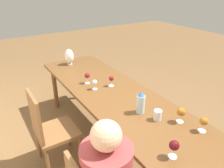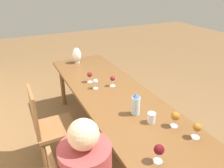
{
  "view_description": "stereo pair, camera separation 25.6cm",
  "coord_description": "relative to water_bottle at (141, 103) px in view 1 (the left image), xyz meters",
  "views": [
    {
      "loc": [
        -1.72,
        1.23,
        1.98
      ],
      "look_at": [
        0.24,
        0.0,
        0.87
      ],
      "focal_mm": 35.0,
      "sensor_mm": 36.0,
      "label": 1
    },
    {
      "loc": [
        -1.84,
        1.01,
        1.98
      ],
      "look_at": [
        0.24,
        0.0,
        0.87
      ],
      "focal_mm": 35.0,
      "sensor_mm": 36.0,
      "label": 2
    }
  ],
  "objects": [
    {
      "name": "wine_glass_2",
      "position": [
        -0.53,
        -0.27,
        -0.01
      ],
      "size": [
        0.07,
        0.07,
        0.14
      ],
      "color": "silver",
      "rests_on": "dining_table"
    },
    {
      "name": "wine_glass_4",
      "position": [
        -0.33,
        -0.21,
        -0.01
      ],
      "size": [
        0.08,
        0.08,
        0.15
      ],
      "color": "silver",
      "rests_on": "dining_table"
    },
    {
      "name": "wine_glass_1",
      "position": [
        -0.61,
        0.18,
        -0.01
      ],
      "size": [
        0.08,
        0.08,
        0.15
      ],
      "color": "silver",
      "rests_on": "dining_table"
    },
    {
      "name": "chair_far",
      "position": [
        0.59,
        0.78,
        -0.38
      ],
      "size": [
        0.44,
        0.44,
        0.95
      ],
      "color": "brown",
      "rests_on": "ground_plane"
    },
    {
      "name": "vase",
      "position": [
        1.67,
        0.07,
        0.01
      ],
      "size": [
        0.14,
        0.14,
        0.24
      ],
      "color": "silver",
      "rests_on": "dining_table"
    },
    {
      "name": "water_tumbler",
      "position": [
        -0.19,
        -0.06,
        -0.06
      ],
      "size": [
        0.08,
        0.08,
        0.1
      ],
      "color": "silver",
      "rests_on": "dining_table"
    },
    {
      "name": "wine_glass_0",
      "position": [
        0.9,
        0.14,
        -0.01
      ],
      "size": [
        0.07,
        0.07,
        0.14
      ],
      "color": "silver",
      "rests_on": "dining_table"
    },
    {
      "name": "dining_table",
      "position": [
        0.3,
        -0.0,
        -0.18
      ],
      "size": [
        3.19,
        0.83,
        0.77
      ],
      "color": "brown",
      "rests_on": "ground_plane"
    },
    {
      "name": "wine_glass_5",
      "position": [
        0.67,
        -0.07,
        -0.02
      ],
      "size": [
        0.07,
        0.07,
        0.13
      ],
      "color": "silver",
      "rests_on": "dining_table"
    },
    {
      "name": "water_bottle",
      "position": [
        0.0,
        0.0,
        0.0
      ],
      "size": [
        0.08,
        0.08,
        0.23
      ],
      "color": "#ADCCD6",
      "rests_on": "dining_table"
    },
    {
      "name": "wine_glass_3",
      "position": [
        0.7,
        0.14,
        -0.02
      ],
      "size": [
        0.06,
        0.06,
        0.12
      ],
      "color": "silver",
      "rests_on": "dining_table"
    },
    {
      "name": "ground_plane",
      "position": [
        0.3,
        -0.0,
        -0.88
      ],
      "size": [
        14.0,
        14.0,
        0.0
      ],
      "primitive_type": "plane",
      "color": "brown"
    }
  ]
}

